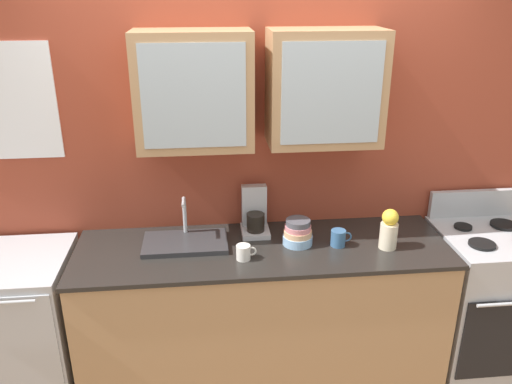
# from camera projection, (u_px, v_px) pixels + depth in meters

# --- Properties ---
(ground_plane) EXTENTS (10.00, 10.00, 0.00)m
(ground_plane) POSITION_uv_depth(u_px,v_px,m) (262.00, 371.00, 3.37)
(ground_plane) COLOR brown
(back_wall_unit) EXTENTS (4.29, 0.43, 2.87)m
(back_wall_unit) POSITION_uv_depth(u_px,v_px,m) (256.00, 134.00, 3.13)
(back_wall_unit) COLOR #993D28
(back_wall_unit) RESTS_ON ground_plane
(counter) EXTENTS (2.20, 0.68, 0.91)m
(counter) POSITION_uv_depth(u_px,v_px,m) (263.00, 312.00, 3.20)
(counter) COLOR #A87F56
(counter) RESTS_ON ground_plane
(stove_range) EXTENTS (0.61, 0.67, 1.09)m
(stove_range) POSITION_uv_depth(u_px,v_px,m) (481.00, 298.00, 3.33)
(stove_range) COLOR #ADAFB5
(stove_range) RESTS_ON ground_plane
(sink_faucet) EXTENTS (0.49, 0.30, 0.26)m
(sink_faucet) POSITION_uv_depth(u_px,v_px,m) (185.00, 242.00, 3.04)
(sink_faucet) COLOR #2D2D30
(sink_faucet) RESTS_ON counter
(bowl_stack) EXTENTS (0.18, 0.18, 0.16)m
(bowl_stack) POSITION_uv_depth(u_px,v_px,m) (298.00, 233.00, 3.04)
(bowl_stack) COLOR #8CB7E0
(bowl_stack) RESTS_ON counter
(vase) EXTENTS (0.10, 0.10, 0.24)m
(vase) POSITION_uv_depth(u_px,v_px,m) (389.00, 229.00, 2.98)
(vase) COLOR beige
(vase) RESTS_ON counter
(cup_near_sink) EXTENTS (0.11, 0.08, 0.09)m
(cup_near_sink) POSITION_uv_depth(u_px,v_px,m) (244.00, 252.00, 2.88)
(cup_near_sink) COLOR silver
(cup_near_sink) RESTS_ON counter
(cup_near_bowls) EXTENTS (0.12, 0.09, 0.10)m
(cup_near_bowls) POSITION_uv_depth(u_px,v_px,m) (339.00, 238.00, 3.03)
(cup_near_bowls) COLOR #38608C
(cup_near_bowls) RESTS_ON counter
(dishwasher) EXTENTS (0.63, 0.66, 0.91)m
(dishwasher) POSITION_uv_depth(u_px,v_px,m) (22.00, 328.00, 3.05)
(dishwasher) COLOR #ADAFB5
(dishwasher) RESTS_ON ground_plane
(coffee_maker) EXTENTS (0.17, 0.20, 0.29)m
(coffee_maker) POSITION_uv_depth(u_px,v_px,m) (255.00, 215.00, 3.18)
(coffee_maker) COLOR #B7B7BC
(coffee_maker) RESTS_ON counter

